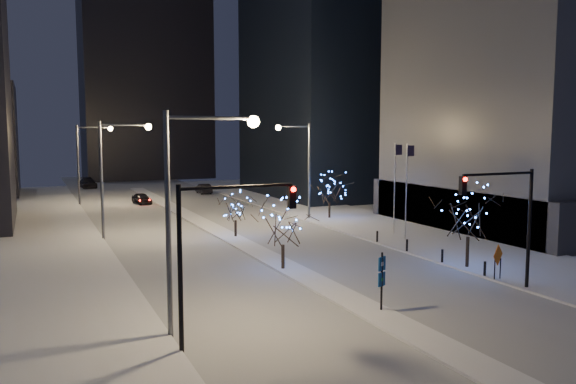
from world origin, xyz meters
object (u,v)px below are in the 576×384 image
street_lamp_w_far (87,153)px  car_far (88,183)px  wayfinding_sign (382,276)px  car_near (142,198)px  street_lamp_w_near (192,191)px  traffic_signal_east (510,210)px  street_lamp_w_mid (114,163)px  holiday_tree_median_far (235,207)px  street_lamp_east (301,158)px  car_mid (204,189)px  construction_sign (498,258)px  holiday_tree_plaza_near (469,214)px  holiday_tree_median_near (283,223)px  holiday_tree_plaza_far (330,189)px  traffic_signal_west (217,237)px

street_lamp_w_far → car_far: size_ratio=1.80×
street_lamp_w_far → wayfinding_sign: (9.40, -51.00, -4.60)m
car_near → car_far: (-4.29, 24.85, 0.11)m
street_lamp_w_far → car_near: size_ratio=2.45×
street_lamp_w_near → traffic_signal_east: size_ratio=1.43×
street_lamp_w_mid → holiday_tree_median_far: size_ratio=2.57×
wayfinding_sign → traffic_signal_east: bearing=-22.6°
street_lamp_east → car_mid: size_ratio=2.26×
construction_sign → street_lamp_w_near: bearing=160.2°
wayfinding_sign → street_lamp_w_far: bearing=77.9°
car_mid → holiday_tree_median_far: size_ratio=1.14×
holiday_tree_plaza_near → construction_sign: size_ratio=2.50×
holiday_tree_plaza_near → street_lamp_w_far: bearing=113.4°
street_lamp_w_near → street_lamp_w_far: bearing=90.0°
holiday_tree_median_far → street_lamp_w_near: bearing=-114.0°
holiday_tree_median_near → holiday_tree_plaza_near: size_ratio=0.89×
street_lamp_w_near → holiday_tree_plaza_near: (19.80, 4.30, -2.83)m
traffic_signal_east → construction_sign: traffic_signal_east is taller
street_lamp_w_near → traffic_signal_east: 17.99m
holiday_tree_median_near → holiday_tree_plaza_far: size_ratio=0.98×
car_far → holiday_tree_plaza_far: size_ratio=1.15×
traffic_signal_east → street_lamp_w_mid: bearing=124.5°
traffic_signal_west → car_mid: traffic_signal_west is taller
car_mid → holiday_tree_plaza_near: holiday_tree_plaza_near is taller
car_mid → holiday_tree_median_near: holiday_tree_median_near is taller
traffic_signal_west → wayfinding_sign: size_ratio=2.26×
car_mid → holiday_tree_plaza_far: 30.06m
traffic_signal_west → wayfinding_sign: bearing=6.4°
car_near → construction_sign: 48.92m
car_mid → car_far: bearing=-46.6°
car_near → car_mid: size_ratio=0.92×
street_lamp_w_near → traffic_signal_west: size_ratio=1.43×
street_lamp_w_mid → street_lamp_w_far: same height
street_lamp_w_far → car_near: 8.73m
car_near → holiday_tree_median_near: 39.37m
car_mid → street_lamp_w_far: bearing=22.9°
street_lamp_w_mid → construction_sign: bearing=-51.2°
traffic_signal_west → holiday_tree_median_far: 24.99m
street_lamp_w_mid → car_far: (1.99, 48.08, -5.69)m
car_mid → car_far: car_far is taller
street_lamp_w_near → holiday_tree_plaza_far: 35.12m
car_mid → wayfinding_sign: 58.22m
street_lamp_w_far → traffic_signal_west: size_ratio=1.43×
street_lamp_w_mid → holiday_tree_plaza_near: street_lamp_w_mid is taller
street_lamp_east → construction_sign: bearing=-89.5°
street_lamp_w_mid → holiday_tree_plaza_near: 28.79m
street_lamp_east → traffic_signal_west: bearing=-121.7°
street_lamp_w_far → traffic_signal_west: 52.04m
car_near → holiday_tree_median_near: holiday_tree_median_near is taller
traffic_signal_west → holiday_tree_median_far: (8.94, 23.25, -2.09)m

